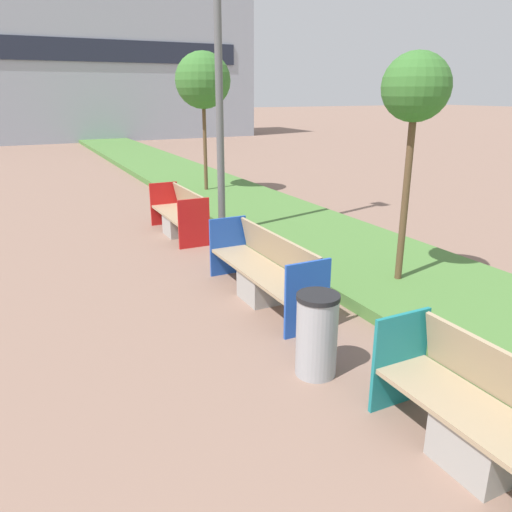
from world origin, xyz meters
TOP-DOWN VIEW (x-y plane):
  - planter_grass_strip at (3.20, 12.00)m, footprint 2.80×120.00m
  - building_backdrop at (4.00, 35.11)m, footprint 18.26×5.59m
  - bench_teal_frame at (0.94, 3.51)m, footprint 0.65×1.91m
  - bench_blue_frame at (0.94, 7.25)m, footprint 0.65×2.44m
  - bench_red_frame at (0.94, 11.05)m, footprint 0.65×2.00m
  - litter_bin at (0.51, 5.25)m, footprint 0.45×0.45m
  - sapling_tree_near at (2.90, 6.69)m, footprint 0.92×0.92m
  - sapling_tree_far at (2.90, 14.65)m, footprint 1.49×1.49m

SIDE VIEW (x-z plane):
  - planter_grass_strip at x=3.20m, z-range 0.00..0.18m
  - bench_teal_frame at x=0.94m, z-range -0.11..0.83m
  - bench_red_frame at x=0.94m, z-range -0.10..0.84m
  - bench_blue_frame at x=0.94m, z-range -0.09..0.85m
  - litter_bin at x=0.51m, z-range 0.00..0.90m
  - sapling_tree_near at x=2.90m, z-range 1.17..4.52m
  - sapling_tree_far at x=2.90m, z-range 1.18..5.04m
  - building_backdrop at x=4.00m, z-range 0.00..9.15m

